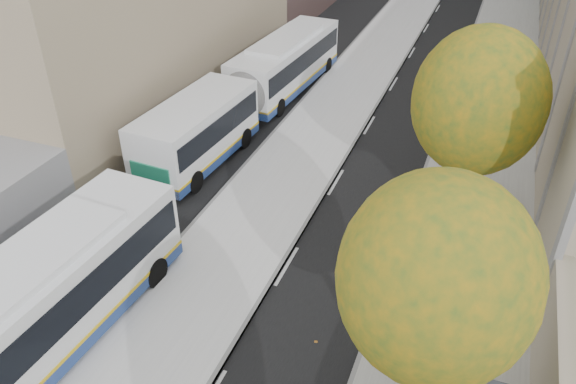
% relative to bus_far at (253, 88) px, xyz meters
% --- Properties ---
extents(bus_platform, '(4.25, 150.00, 0.15)m').
position_rel_bus_far_xyz_m(bus_platform, '(3.82, 6.16, -1.55)').
color(bus_platform, silver).
rests_on(bus_platform, ground).
extents(sidewalk, '(4.75, 150.00, 0.08)m').
position_rel_bus_far_xyz_m(sidewalk, '(11.82, 6.16, -1.59)').
color(sidewalk, gray).
rests_on(sidewalk, ground).
extents(tree_c, '(4.20, 4.20, 7.28)m').
position_rel_bus_far_xyz_m(tree_c, '(11.29, -15.84, 3.62)').
color(tree_c, black).
rests_on(tree_c, sidewalk).
extents(tree_d, '(4.40, 4.40, 7.60)m').
position_rel_bus_far_xyz_m(tree_d, '(11.29, -6.84, 3.84)').
color(tree_d, black).
rests_on(tree_d, sidewalk).
extents(bus_far, '(3.82, 18.02, 2.98)m').
position_rel_bus_far_xyz_m(bus_far, '(0.00, 0.00, 0.00)').
color(bus_far, white).
rests_on(bus_far, ground).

